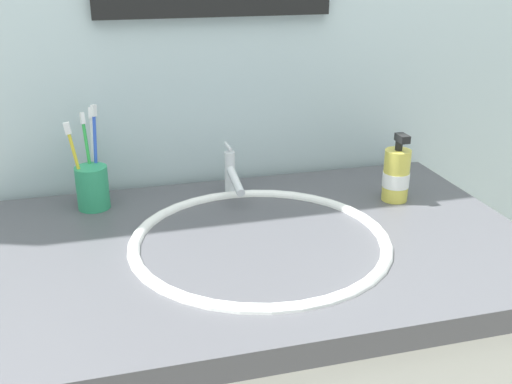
{
  "coord_description": "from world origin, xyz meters",
  "views": [
    {
      "loc": [
        -0.27,
        -1.0,
        1.4
      ],
      "look_at": [
        0.01,
        0.02,
        0.98
      ],
      "focal_mm": 42.41,
      "sensor_mm": 36.0,
      "label": 1
    }
  ],
  "objects_px": {
    "toothbrush_cup": "(93,188)",
    "toothbrush_yellow": "(76,160)",
    "toothbrush_blue": "(95,148)",
    "faucet": "(232,174)",
    "toothbrush_white": "(93,149)",
    "soap_dispenser": "(396,175)",
    "toothbrush_green": "(88,153)"
  },
  "relations": [
    {
      "from": "toothbrush_cup",
      "to": "soap_dispenser",
      "type": "xyz_separation_m",
      "value": [
        0.64,
        -0.13,
        0.01
      ]
    },
    {
      "from": "toothbrush_cup",
      "to": "toothbrush_white",
      "type": "relative_size",
      "value": 0.47
    },
    {
      "from": "toothbrush_cup",
      "to": "toothbrush_blue",
      "type": "distance_m",
      "value": 0.08
    },
    {
      "from": "toothbrush_blue",
      "to": "soap_dispenser",
      "type": "distance_m",
      "value": 0.65
    },
    {
      "from": "toothbrush_green",
      "to": "soap_dispenser",
      "type": "height_order",
      "value": "toothbrush_green"
    },
    {
      "from": "faucet",
      "to": "soap_dispenser",
      "type": "height_order",
      "value": "soap_dispenser"
    },
    {
      "from": "toothbrush_cup",
      "to": "toothbrush_green",
      "type": "xyz_separation_m",
      "value": [
        -0.0,
        0.03,
        0.07
      ]
    },
    {
      "from": "faucet",
      "to": "toothbrush_white",
      "type": "relative_size",
      "value": 0.74
    },
    {
      "from": "faucet",
      "to": "toothbrush_blue",
      "type": "height_order",
      "value": "toothbrush_blue"
    },
    {
      "from": "toothbrush_yellow",
      "to": "faucet",
      "type": "bearing_deg",
      "value": -1.05
    },
    {
      "from": "toothbrush_yellow",
      "to": "toothbrush_white",
      "type": "height_order",
      "value": "toothbrush_white"
    },
    {
      "from": "toothbrush_cup",
      "to": "toothbrush_blue",
      "type": "height_order",
      "value": "toothbrush_blue"
    },
    {
      "from": "toothbrush_cup",
      "to": "toothbrush_yellow",
      "type": "relative_size",
      "value": 0.49
    },
    {
      "from": "toothbrush_yellow",
      "to": "toothbrush_cup",
      "type": "bearing_deg",
      "value": 11.89
    },
    {
      "from": "toothbrush_cup",
      "to": "toothbrush_white",
      "type": "height_order",
      "value": "toothbrush_white"
    },
    {
      "from": "faucet",
      "to": "toothbrush_white",
      "type": "bearing_deg",
      "value": 168.59
    },
    {
      "from": "toothbrush_yellow",
      "to": "toothbrush_blue",
      "type": "xyz_separation_m",
      "value": [
        0.04,
        0.03,
        0.01
      ]
    },
    {
      "from": "faucet",
      "to": "toothbrush_yellow",
      "type": "height_order",
      "value": "toothbrush_yellow"
    },
    {
      "from": "toothbrush_yellow",
      "to": "toothbrush_blue",
      "type": "distance_m",
      "value": 0.05
    },
    {
      "from": "toothbrush_green",
      "to": "toothbrush_cup",
      "type": "bearing_deg",
      "value": -85.06
    },
    {
      "from": "toothbrush_green",
      "to": "toothbrush_white",
      "type": "relative_size",
      "value": 0.98
    },
    {
      "from": "toothbrush_white",
      "to": "soap_dispenser",
      "type": "distance_m",
      "value": 0.66
    },
    {
      "from": "toothbrush_green",
      "to": "toothbrush_white",
      "type": "height_order",
      "value": "toothbrush_white"
    },
    {
      "from": "faucet",
      "to": "toothbrush_cup",
      "type": "xyz_separation_m",
      "value": [
        -0.3,
        0.01,
        -0.01
      ]
    },
    {
      "from": "toothbrush_yellow",
      "to": "soap_dispenser",
      "type": "xyz_separation_m",
      "value": [
        0.67,
        -0.12,
        -0.05
      ]
    },
    {
      "from": "toothbrush_blue",
      "to": "toothbrush_cup",
      "type": "bearing_deg",
      "value": -116.28
    },
    {
      "from": "toothbrush_cup",
      "to": "soap_dispenser",
      "type": "height_order",
      "value": "soap_dispenser"
    },
    {
      "from": "faucet",
      "to": "toothbrush_blue",
      "type": "bearing_deg",
      "value": 172.22
    },
    {
      "from": "toothbrush_cup",
      "to": "toothbrush_green",
      "type": "relative_size",
      "value": 0.48
    },
    {
      "from": "toothbrush_white",
      "to": "soap_dispenser",
      "type": "bearing_deg",
      "value": -15.27
    },
    {
      "from": "faucet",
      "to": "soap_dispenser",
      "type": "relative_size",
      "value": 0.96
    },
    {
      "from": "faucet",
      "to": "soap_dispenser",
      "type": "xyz_separation_m",
      "value": [
        0.34,
        -0.11,
        0.01
      ]
    }
  ]
}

